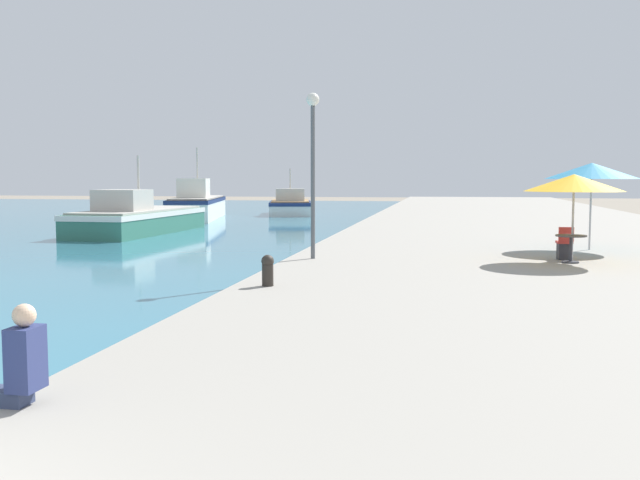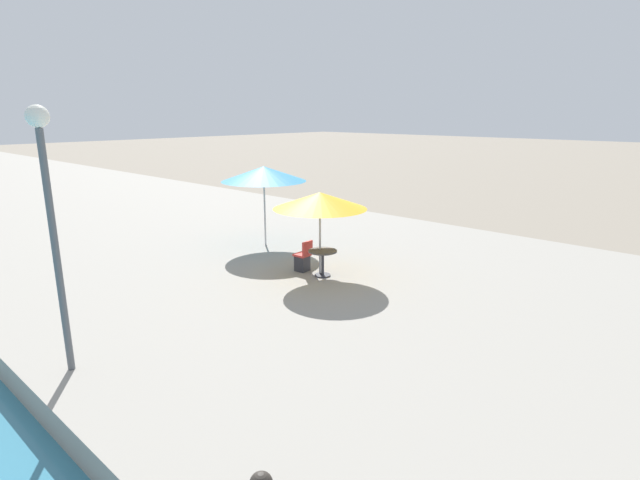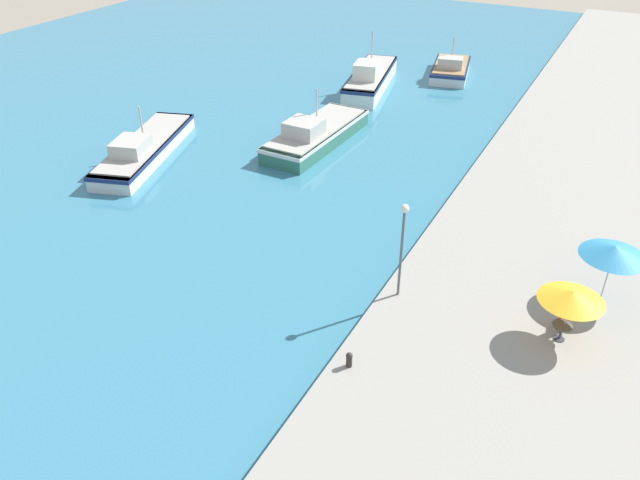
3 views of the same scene
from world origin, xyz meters
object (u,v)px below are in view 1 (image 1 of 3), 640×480
(fishing_boat_far, at_px, (197,205))
(cafe_chair_left, at_px, (564,248))
(cafe_umbrella_pink, at_px, (574,183))
(lamppost, at_px, (313,147))
(cafe_table, at_px, (571,243))
(fishing_boat_distant, at_px, (290,206))
(mooring_bollard, at_px, (268,269))
(person_at_quay, at_px, (22,361))
(fishing_boat_mid, at_px, (138,218))
(cafe_umbrella_white, at_px, (592,171))

(fishing_boat_far, distance_m, cafe_chair_left, 32.49)
(cafe_umbrella_pink, height_order, lamppost, lamppost)
(cafe_chair_left, bearing_deg, cafe_table, -90.00)
(fishing_boat_distant, bearing_deg, mooring_bollard, -90.42)
(cafe_chair_left, relative_size, lamppost, 0.20)
(cafe_umbrella_pink, distance_m, person_at_quay, 15.47)
(cafe_table, distance_m, mooring_bollard, 8.71)
(cafe_umbrella_pink, distance_m, lamppost, 7.03)
(fishing_boat_mid, relative_size, person_at_quay, 9.82)
(cafe_chair_left, xyz_separation_m, lamppost, (-6.85, -0.93, 2.77))
(fishing_boat_distant, distance_m, mooring_bollard, 39.17)
(cafe_table, bearing_deg, fishing_boat_mid, 143.08)
(cafe_chair_left, distance_m, mooring_bollard, 9.13)
(cafe_table, xyz_separation_m, person_at_quay, (-7.33, -13.34, -0.08))
(cafe_table, xyz_separation_m, cafe_chair_left, (-0.05, 0.72, -0.21))
(mooring_bollard, bearing_deg, person_at_quay, -93.18)
(mooring_bollard, bearing_deg, cafe_chair_left, 41.56)
(cafe_chair_left, xyz_separation_m, person_at_quay, (-7.28, -14.06, 0.13))
(fishing_boat_distant, bearing_deg, cafe_chair_left, -77.52)
(fishing_boat_mid, distance_m, fishing_boat_distant, 19.39)
(lamppost, bearing_deg, fishing_boat_mid, 129.47)
(cafe_umbrella_pink, xyz_separation_m, lamppost, (-6.96, -0.36, 0.98))
(cafe_umbrella_white, distance_m, cafe_chair_left, 3.87)
(fishing_boat_distant, height_order, cafe_chair_left, fishing_boat_distant)
(fishing_boat_distant, bearing_deg, cafe_umbrella_white, -73.48)
(lamppost, bearing_deg, cafe_umbrella_white, 25.93)
(fishing_boat_mid, height_order, person_at_quay, fishing_boat_mid)
(fishing_boat_distant, height_order, mooring_bollard, fishing_boat_distant)
(fishing_boat_far, height_order, fishing_boat_distant, fishing_boat_far)
(cafe_umbrella_pink, relative_size, cafe_chair_left, 2.84)
(cafe_umbrella_pink, relative_size, cafe_umbrella_white, 0.91)
(fishing_boat_distant, distance_m, cafe_umbrella_white, 33.50)
(fishing_boat_far, bearing_deg, cafe_table, -64.95)
(fishing_boat_mid, height_order, cafe_table, fishing_boat_mid)
(cafe_umbrella_pink, distance_m, cafe_table, 1.59)
(cafe_umbrella_white, bearing_deg, cafe_chair_left, -112.07)
(cafe_table, xyz_separation_m, mooring_bollard, (-6.88, -5.34, -0.18))
(fishing_boat_far, bearing_deg, mooring_bollard, -79.64)
(fishing_boat_far, relative_size, fishing_boat_distant, 1.49)
(fishing_boat_mid, xyz_separation_m, fishing_boat_far, (-1.38, 12.48, 0.18))
(cafe_umbrella_pink, xyz_separation_m, mooring_bollard, (-6.94, -5.49, -1.76))
(cafe_umbrella_pink, distance_m, cafe_umbrella_white, 3.74)
(fishing_boat_distant, relative_size, cafe_umbrella_pink, 2.83)
(person_at_quay, bearing_deg, cafe_umbrella_white, 63.53)
(cafe_table, bearing_deg, mooring_bollard, -142.22)
(fishing_boat_distant, bearing_deg, cafe_table, -77.93)
(cafe_umbrella_white, bearing_deg, cafe_table, -107.38)
(fishing_boat_far, bearing_deg, fishing_boat_distant, 40.84)
(fishing_boat_mid, bearing_deg, fishing_boat_distant, 81.07)
(fishing_boat_mid, distance_m, cafe_umbrella_white, 22.32)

